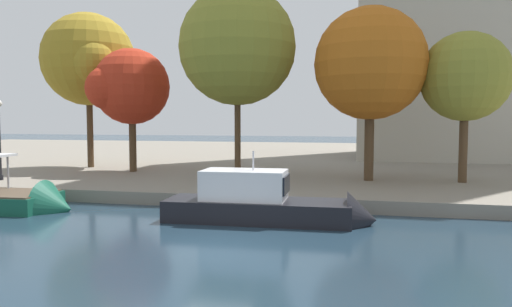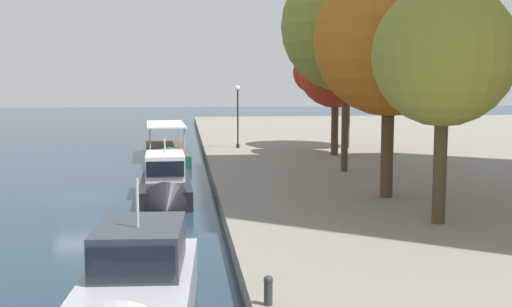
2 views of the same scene
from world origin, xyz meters
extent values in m
plane|color=#1E3342|center=(0.00, 0.00, 0.00)|extent=(220.00, 220.00, 0.00)
cube|color=gray|center=(0.00, 34.43, 0.33)|extent=(120.00, 55.00, 0.65)
cone|color=#14513D|center=(-9.18, 4.39, 0.13)|extent=(1.55, 2.80, 2.73)
cylinder|color=#B2B2B7|center=(-12.69, 5.41, 1.69)|extent=(0.10, 0.10, 1.66)
cube|color=black|center=(0.58, 4.41, 0.24)|extent=(8.01, 2.71, 1.36)
cone|color=black|center=(4.94, 4.56, 0.24)|extent=(1.28, 2.36, 2.32)
cube|color=white|center=(-0.02, 4.39, 1.56)|extent=(3.63, 2.08, 1.28)
cube|color=black|center=(1.37, 4.44, 1.62)|extent=(1.01, 1.87, 0.77)
cylinder|color=silver|center=(0.38, 4.41, 2.61)|extent=(0.08, 0.08, 0.82)
cylinder|color=black|center=(-16.74, 9.59, 2.89)|extent=(0.12, 0.12, 4.48)
cylinder|color=black|center=(-16.74, 9.59, 0.80)|extent=(0.26, 0.26, 0.30)
cylinder|color=#4C3823|center=(-15.88, 18.11, 3.48)|extent=(0.47, 0.47, 5.66)
sphere|color=olive|center=(-15.88, 18.11, 8.96)|extent=(7.06, 7.06, 7.06)
sphere|color=olive|center=(-14.44, 16.41, 8.49)|extent=(3.48, 3.48, 3.48)
sphere|color=olive|center=(-17.23, 17.74, 9.15)|extent=(4.21, 4.21, 4.21)
cylinder|color=#4C3823|center=(-3.09, 14.67, 3.43)|extent=(0.39, 0.39, 5.55)
sphere|color=olive|center=(-3.09, 14.67, 9.02)|extent=(7.52, 7.52, 7.52)
sphere|color=olive|center=(-2.55, 16.03, 9.94)|extent=(3.44, 3.44, 3.44)
sphere|color=olive|center=(-4.28, 16.07, 10.31)|extent=(4.24, 4.24, 4.24)
cylinder|color=#4C3823|center=(5.22, 14.50, 2.92)|extent=(0.57, 0.57, 4.52)
sphere|color=#BC6019|center=(5.22, 14.50, 7.71)|extent=(6.76, 6.76, 6.76)
sphere|color=#BC6019|center=(4.68, 13.70, 8.90)|extent=(3.40, 3.40, 3.40)
sphere|color=#BC6019|center=(6.48, 14.50, 6.70)|extent=(3.53, 3.53, 3.53)
cylinder|color=#4C3823|center=(10.61, 14.76, 2.78)|extent=(0.49, 0.49, 4.25)
sphere|color=olive|center=(10.61, 14.76, 6.85)|extent=(5.20, 5.20, 5.20)
sphere|color=olive|center=(9.76, 14.51, 6.12)|extent=(2.54, 2.54, 2.54)
sphere|color=olive|center=(11.10, 15.39, 7.16)|extent=(2.66, 2.66, 2.66)
cylinder|color=#4C3823|center=(-11.22, 16.02, 2.67)|extent=(0.51, 0.51, 4.03)
sphere|color=#B22D19|center=(-11.22, 16.02, 6.69)|extent=(5.37, 5.37, 5.37)
sphere|color=#B22D19|center=(-10.22, 16.06, 6.34)|extent=(2.88, 2.88, 2.88)
sphere|color=#B22D19|center=(-12.37, 14.69, 6.52)|extent=(2.98, 2.98, 2.98)
camera|label=1|loc=(5.12, -15.65, 4.36)|focal=34.04mm
camera|label=2|loc=(33.03, 5.38, 5.95)|focal=44.82mm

